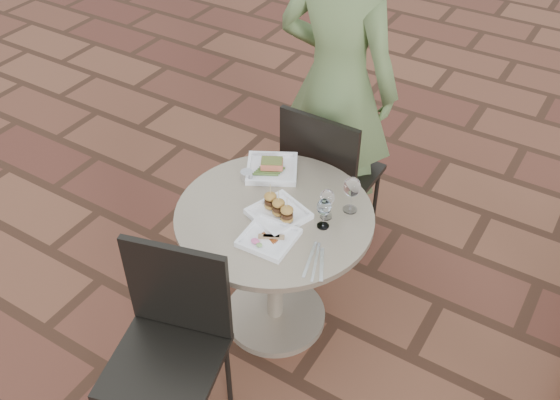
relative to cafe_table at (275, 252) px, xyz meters
The scene contains 13 objects.
ground 0.57m from the cafe_table, 115.40° to the right, with size 60.00×60.00×0.00m, color brown.
cafe_table is the anchor object (origin of this frame).
chair_far 0.62m from the cafe_table, 95.34° to the left, with size 0.44×0.44×0.93m.
chair_near 0.67m from the cafe_table, 96.81° to the right, with size 0.54×0.54×0.93m.
diner 0.95m from the cafe_table, 99.12° to the left, with size 0.68×0.45×1.86m, color #556C3B.
plate_salmon 0.41m from the cafe_table, 124.33° to the left, with size 0.33×0.33×0.07m.
plate_sliders 0.28m from the cafe_table, 15.77° to the right, with size 0.29×0.29×0.15m.
plate_tuna 0.31m from the cafe_table, 66.09° to the right, with size 0.22×0.22×0.03m.
wine_glass_right 0.42m from the cafe_table, ahead, with size 0.06×0.06×0.15m.
wine_glass_mid 0.42m from the cafe_table, 25.63° to the left, with size 0.06×0.06×0.15m.
wine_glass_far 0.51m from the cafe_table, 35.33° to the left, with size 0.08×0.08×0.18m.
steel_ramekin 0.39m from the cafe_table, 150.24° to the left, with size 0.06×0.06×0.04m, color silver.
cutlery_set 0.43m from the cafe_table, 28.90° to the right, with size 0.10×0.22×0.00m, color silver, non-canonical shape.
Camera 1 is at (1.25, -1.48, 2.59)m, focal length 40.00 mm.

